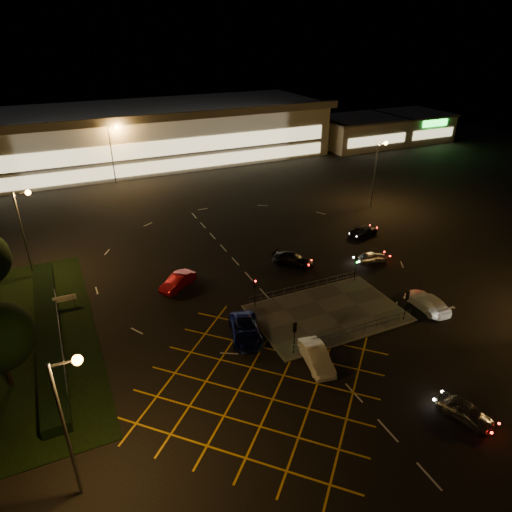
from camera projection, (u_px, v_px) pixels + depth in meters
name	position (u px, v px, depth m)	size (l,w,h in m)	color
ground	(300.00, 308.00, 45.60)	(180.00, 180.00, 0.00)	black
pedestrian_island	(327.00, 313.00, 44.70)	(14.00, 9.00, 0.12)	#4C4944
hedge	(48.00, 329.00, 41.66)	(2.00, 26.00, 1.00)	black
supermarket	(151.00, 133.00, 93.27)	(72.00, 26.50, 10.50)	beige
retail_unit_a	(358.00, 131.00, 104.90)	(18.80, 14.80, 6.35)	beige
retail_unit_b	(413.00, 125.00, 110.84)	(14.80, 14.80, 6.35)	beige
streetlight_sw	(69.00, 411.00, 24.88)	(1.78, 0.56, 10.03)	slate
streetlight_nw	(25.00, 222.00, 48.39)	(1.78, 0.56, 10.03)	slate
streetlight_ne	(378.00, 165.00, 67.87)	(1.78, 0.56, 10.03)	slate
streetlight_far_left	(113.00, 147.00, 77.86)	(1.78, 0.56, 10.03)	slate
streetlight_far_right	(310.00, 125.00, 94.36)	(1.78, 0.56, 10.03)	slate
signal_sw	(295.00, 332.00, 38.18)	(0.28, 0.30, 3.15)	black
signal_se	(407.00, 299.00, 42.65)	(0.28, 0.30, 3.15)	black
signal_nw	(255.00, 287.00, 44.64)	(0.28, 0.30, 3.15)	black
signal_ne	(356.00, 263.00, 49.11)	(0.28, 0.30, 3.15)	black
car_near_silver	(466.00, 411.00, 32.61)	(1.61, 3.99, 1.36)	#A0A4A7
car_queue_white	(316.00, 357.00, 37.72)	(1.68, 4.81, 1.58)	white
car_left_blue	(245.00, 330.00, 41.01)	(2.59, 5.62, 1.56)	#0C134C
car_far_dkgrey	(293.00, 259.00, 53.47)	(1.98, 4.87, 1.41)	black
car_right_silver	(372.00, 257.00, 54.19)	(1.49, 3.70, 1.26)	#B2B5BA
car_circ_red	(178.00, 281.00, 48.83)	(1.60, 4.59, 1.51)	maroon
car_east_grey	(364.00, 231.00, 61.04)	(2.06, 4.46, 1.24)	black
car_approach_white	(427.00, 302.00, 45.22)	(2.15, 5.28, 1.53)	white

